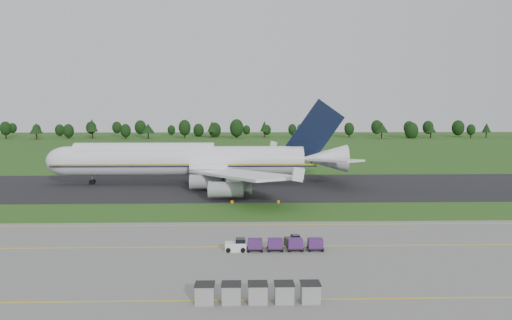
{
  "coord_description": "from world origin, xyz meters",
  "views": [
    {
      "loc": [
        2.33,
        -84.36,
        17.56
      ],
      "look_at": [
        4.73,
        2.0,
        8.76
      ],
      "focal_mm": 35.0,
      "sensor_mm": 36.0,
      "label": 1
    }
  ],
  "objects_px": {
    "aircraft": "(191,160)",
    "edge_markers": "(255,202)",
    "baggage_train": "(273,245)",
    "utility_cart": "(293,241)",
    "uld_row": "(258,293)"
  },
  "relations": [
    {
      "from": "aircraft",
      "to": "edge_markers",
      "type": "bearing_deg",
      "value": -59.89
    },
    {
      "from": "baggage_train",
      "to": "utility_cart",
      "type": "distance_m",
      "value": 3.58
    },
    {
      "from": "aircraft",
      "to": "uld_row",
      "type": "height_order",
      "value": "aircraft"
    },
    {
      "from": "aircraft",
      "to": "uld_row",
      "type": "xyz_separation_m",
      "value": [
        13.38,
        -72.94,
        -4.76
      ]
    },
    {
      "from": "edge_markers",
      "to": "uld_row",
      "type": "bearing_deg",
      "value": -91.25
    },
    {
      "from": "baggage_train",
      "to": "aircraft",
      "type": "bearing_deg",
      "value": 105.63
    },
    {
      "from": "aircraft",
      "to": "uld_row",
      "type": "bearing_deg",
      "value": -79.6
    },
    {
      "from": "aircraft",
      "to": "utility_cart",
      "type": "relative_size",
      "value": 31.51
    },
    {
      "from": "baggage_train",
      "to": "edge_markers",
      "type": "distance_m",
      "value": 31.54
    },
    {
      "from": "baggage_train",
      "to": "utility_cart",
      "type": "bearing_deg",
      "value": 41.29
    },
    {
      "from": "edge_markers",
      "to": "utility_cart",
      "type": "bearing_deg",
      "value": -82.13
    },
    {
      "from": "utility_cart",
      "to": "uld_row",
      "type": "height_order",
      "value": "uld_row"
    },
    {
      "from": "utility_cart",
      "to": "edge_markers",
      "type": "distance_m",
      "value": 29.43
    },
    {
      "from": "aircraft",
      "to": "uld_row",
      "type": "distance_m",
      "value": 74.31
    },
    {
      "from": "aircraft",
      "to": "baggage_train",
      "type": "xyz_separation_m",
      "value": [
        15.78,
        -56.4,
        -4.87
      ]
    }
  ]
}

